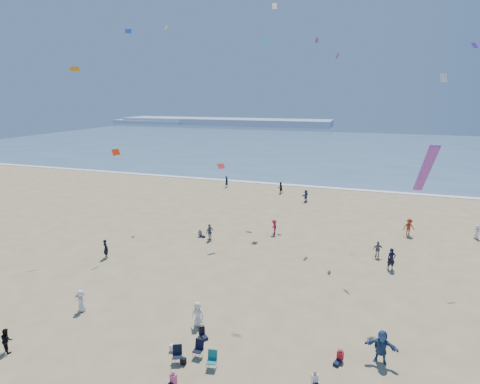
% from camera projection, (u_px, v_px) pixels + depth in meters
% --- Properties ---
extents(ground, '(220.00, 220.00, 0.00)m').
position_uv_depth(ground, '(162.00, 361.00, 21.19)').
color(ground, tan).
rests_on(ground, ground).
extents(ocean, '(220.00, 100.00, 0.06)m').
position_uv_depth(ocean, '(327.00, 148.00, 108.58)').
color(ocean, '#476B84').
rests_on(ocean, ground).
extents(surf_line, '(220.00, 1.20, 0.08)m').
position_uv_depth(surf_line, '(298.00, 186.00, 62.58)').
color(surf_line, white).
rests_on(surf_line, ground).
extents(headland_far, '(110.00, 20.00, 3.20)m').
position_uv_depth(headland_far, '(224.00, 122.00, 195.35)').
color(headland_far, '#7A8EA8').
rests_on(headland_far, ground).
extents(headland_near, '(40.00, 14.00, 2.00)m').
position_uv_depth(headland_near, '(152.00, 122.00, 203.01)').
color(headland_near, '#7A8EA8').
rests_on(headland_near, ground).
extents(standing_flyers, '(34.68, 47.43, 1.94)m').
position_uv_depth(standing_flyers, '(299.00, 242.00, 36.05)').
color(standing_flyers, black).
rests_on(standing_flyers, ground).
extents(seated_group, '(16.39, 20.75, 0.84)m').
position_uv_depth(seated_group, '(238.00, 318.00, 24.62)').
color(seated_group, white).
rests_on(seated_group, ground).
extents(chair_cluster, '(2.74, 1.50, 1.00)m').
position_uv_depth(chair_cluster, '(196.00, 355.00, 20.93)').
color(chair_cluster, black).
rests_on(chair_cluster, ground).
extents(white_tote, '(0.35, 0.20, 0.40)m').
position_uv_depth(white_tote, '(173.00, 348.00, 21.99)').
color(white_tote, white).
rests_on(white_tote, ground).
extents(black_backpack, '(0.30, 0.22, 0.38)m').
position_uv_depth(black_backpack, '(183.00, 361.00, 20.90)').
color(black_backpack, black).
rests_on(black_backpack, ground).
extents(navy_bag, '(0.28, 0.18, 0.34)m').
position_uv_depth(navy_bag, '(377.00, 344.00, 22.38)').
color(navy_bag, black).
rests_on(navy_bag, ground).
extents(kites_aloft, '(44.23, 37.86, 29.61)m').
position_uv_depth(kites_aloft, '(366.00, 94.00, 26.93)').
color(kites_aloft, '#19BBCF').
rests_on(kites_aloft, ground).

